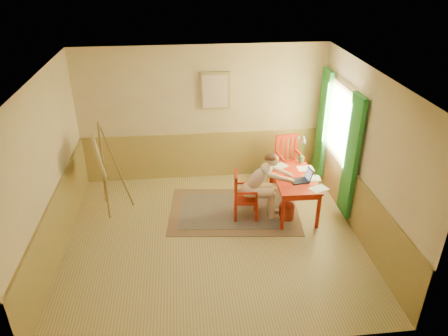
{
  "coord_description": "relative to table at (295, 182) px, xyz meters",
  "views": [
    {
      "loc": [
        -0.44,
        -5.87,
        4.44
      ],
      "look_at": [
        0.25,
        0.55,
        1.05
      ],
      "focal_mm": 34.02,
      "sensor_mm": 36.0,
      "label": 1
    }
  ],
  "objects": [
    {
      "name": "wainscot",
      "position": [
        -1.55,
        0.14,
        -0.13
      ],
      "size": [
        5.0,
        4.5,
        1.0
      ],
      "color": "#B19447",
      "rests_on": "room"
    },
    {
      "name": "papers",
      "position": [
        0.18,
        0.08,
        0.09
      ],
      "size": [
        0.85,
        1.22,
        0.0
      ],
      "color": "white",
      "rests_on": "table"
    },
    {
      "name": "table",
      "position": [
        0.0,
        0.0,
        0.0
      ],
      "size": [
        0.75,
        1.22,
        0.72
      ],
      "color": "red",
      "rests_on": "room"
    },
    {
      "name": "chair_back",
      "position": [
        0.14,
        0.99,
        -0.09
      ],
      "size": [
        0.54,
        0.55,
        1.07
      ],
      "color": "red",
      "rests_on": "room"
    },
    {
      "name": "chair_left",
      "position": [
        -0.95,
        -0.08,
        -0.18
      ],
      "size": [
        0.46,
        0.44,
        0.91
      ],
      "color": "red",
      "rests_on": "room"
    },
    {
      "name": "window",
      "position": [
        0.87,
        0.44,
        0.71
      ],
      "size": [
        0.12,
        2.01,
        2.2
      ],
      "color": "white",
      "rests_on": "room"
    },
    {
      "name": "vase",
      "position": [
        0.27,
        0.59,
        0.33
      ],
      "size": [
        0.19,
        0.27,
        0.53
      ],
      "color": "#3F724C",
      "rests_on": "table"
    },
    {
      "name": "wall_portrait",
      "position": [
        -1.3,
        1.55,
        1.27
      ],
      "size": [
        0.6,
        0.05,
        0.76
      ],
      "color": "tan",
      "rests_on": "room"
    },
    {
      "name": "easel",
      "position": [
        -3.44,
        0.42,
        0.43
      ],
      "size": [
        0.67,
        0.8,
        1.78
      ],
      "color": "olive",
      "rests_on": "room"
    },
    {
      "name": "wastebasket",
      "position": [
        -0.17,
        -0.23,
        -0.48
      ],
      "size": [
        0.29,
        0.29,
        0.29
      ],
      "primitive_type": "cylinder",
      "rotation": [
        0.0,
        0.0,
        -0.08
      ],
      "color": "#9E311B",
      "rests_on": "room"
    },
    {
      "name": "figure",
      "position": [
        -0.62,
        -0.1,
        0.08
      ],
      "size": [
        0.97,
        0.46,
        1.29
      ],
      "color": "#D5AD91",
      "rests_on": "room"
    },
    {
      "name": "room",
      "position": [
        -1.55,
        -0.66,
        0.77
      ],
      "size": [
        5.04,
        4.54,
        2.84
      ],
      "color": "tan",
      "rests_on": "ground"
    },
    {
      "name": "rug",
      "position": [
        -1.09,
        0.12,
        -0.62
      ],
      "size": [
        2.55,
        1.83,
        0.02
      ],
      "color": "#8C7251",
      "rests_on": "room"
    },
    {
      "name": "laptop",
      "position": [
        0.1,
        -0.12,
        0.14
      ],
      "size": [
        0.4,
        0.28,
        0.23
      ],
      "color": "#1E2338",
      "rests_on": "table"
    }
  ]
}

